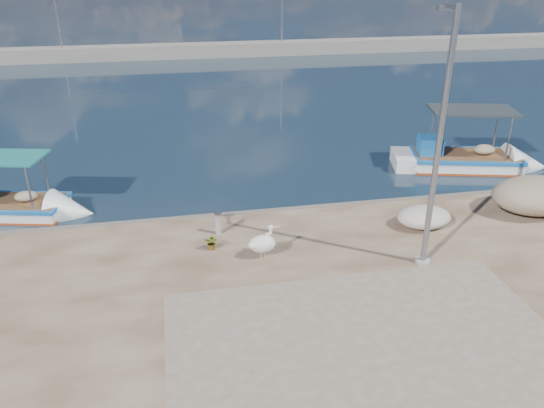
{
  "coord_description": "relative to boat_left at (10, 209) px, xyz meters",
  "views": [
    {
      "loc": [
        -2.93,
        -11.28,
        8.45
      ],
      "look_at": [
        0.0,
        3.8,
        1.3
      ],
      "focal_mm": 35.0,
      "sensor_mm": 36.0,
      "label": 1
    }
  ],
  "objects": [
    {
      "name": "ground",
      "position": [
        8.96,
        -7.52,
        -0.2
      ],
      "size": [
        1400.0,
        1400.0,
        0.0
      ],
      "primitive_type": "plane",
      "color": "#162635",
      "rests_on": "ground"
    },
    {
      "name": "quay_patch",
      "position": [
        9.96,
        -10.52,
        0.3
      ],
      "size": [
        9.0,
        7.0,
        0.01
      ],
      "primitive_type": "cube",
      "color": "gray",
      "rests_on": "quay"
    },
    {
      "name": "breakwater",
      "position": [
        8.96,
        32.48,
        0.4
      ],
      "size": [
        120.0,
        2.2,
        7.5
      ],
      "color": "gray",
      "rests_on": "ground"
    },
    {
      "name": "boat_left",
      "position": [
        0.0,
        0.0,
        0.0
      ],
      "size": [
        5.64,
        2.94,
        2.59
      ],
      "rotation": [
        0.0,
        0.0,
        -0.23
      ],
      "color": "white",
      "rests_on": "ground"
    },
    {
      "name": "boat_right",
      "position": [
        18.54,
        1.21,
        0.04
      ],
      "size": [
        6.7,
        3.6,
        3.07
      ],
      "rotation": [
        0.0,
        0.0,
        -0.25
      ],
      "color": "white",
      "rests_on": "ground"
    },
    {
      "name": "pelican",
      "position": [
        8.34,
        -5.61,
        0.77
      ],
      "size": [
        1.05,
        0.69,
        1.0
      ],
      "rotation": [
        0.0,
        0.0,
        0.33
      ],
      "color": "tan",
      "rests_on": "quay"
    },
    {
      "name": "lamp_post",
      "position": [
        12.78,
        -6.75,
        3.6
      ],
      "size": [
        0.44,
        0.96,
        7.0
      ],
      "color": "gray",
      "rests_on": "quay"
    },
    {
      "name": "bollard_near",
      "position": [
        7.2,
        -3.9,
        0.69
      ],
      "size": [
        0.24,
        0.24,
        0.73
      ],
      "color": "gray",
      "rests_on": "quay"
    },
    {
      "name": "potted_plant",
      "position": [
        6.91,
        -4.86,
        0.53
      ],
      "size": [
        0.53,
        0.5,
        0.47
      ],
      "primitive_type": "imported",
      "rotation": [
        0.0,
        0.0,
        -0.4
      ],
      "color": "#33722D",
      "rests_on": "quay"
    },
    {
      "name": "net_pile_d",
      "position": [
        13.81,
        -4.65,
        0.63
      ],
      "size": [
        1.76,
        1.32,
        0.66
      ],
      "primitive_type": "ellipsoid",
      "color": "beige",
      "rests_on": "quay"
    },
    {
      "name": "net_pile_c",
      "position": [
        18.03,
        -4.33,
        0.9
      ],
      "size": [
        3.08,
        2.2,
        1.21
      ],
      "primitive_type": "ellipsoid",
      "color": "tan",
      "rests_on": "quay"
    }
  ]
}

